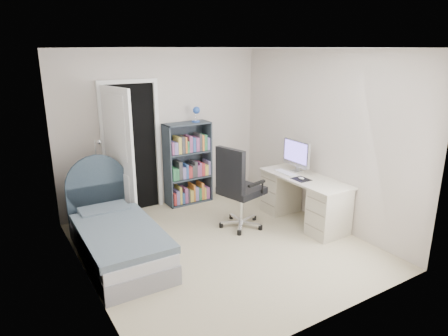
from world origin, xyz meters
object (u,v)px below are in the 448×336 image
bed (117,238)px  bookcase (189,166)px  floor_lamp (101,190)px  office_chair (237,185)px  nightstand (96,198)px  desk (303,197)px

bed → bookcase: bearing=36.7°
floor_lamp → office_chair: (1.59, -1.17, 0.14)m
bed → office_chair: 1.76m
bookcase → office_chair: bearing=-85.4°
nightstand → desk: (2.62, -1.58, 0.00)m
bed → bookcase: size_ratio=1.15×
nightstand → bookcase: (1.55, 0.04, 0.24)m
nightstand → bookcase: bearing=1.6°
nightstand → floor_lamp: 0.17m
bed → office_chair: (1.71, -0.10, 0.41)m
bookcase → desk: size_ratio=1.11×
bookcase → desk: bearing=-56.7°
office_chair → desk: bearing=-18.7°
nightstand → floor_lamp: (0.06, -0.08, 0.14)m
nightstand → desk: desk is taller
bookcase → office_chair: bookcase is taller
office_chair → bed: bearing=176.8°
nightstand → bookcase: 1.57m
office_chair → bookcase: bearing=94.6°
desk → office_chair: 1.05m
bed → desk: bearing=-9.0°
floor_lamp → office_chair: floor_lamp is taller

